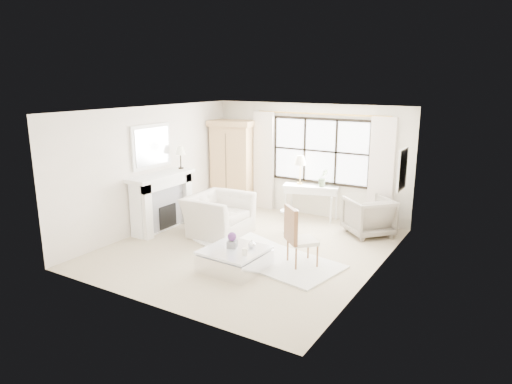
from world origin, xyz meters
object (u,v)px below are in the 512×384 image
coffee_table (235,260)px  armoire (233,163)px  club_armchair (218,215)px  console_table (311,201)px

coffee_table → armoire: bearing=126.9°
armoire → coffee_table: bearing=-65.7°
armoire → coffee_table: size_ratio=2.15×
armoire → club_armchair: 2.32m
console_table → club_armchair: 2.43m
armoire → console_table: 2.29m
console_table → coffee_table: console_table is taller
club_armchair → coffee_table: size_ratio=1.26×
console_table → club_armchair: (-1.20, -2.11, 0.03)m
club_armchair → armoire: bearing=25.1°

